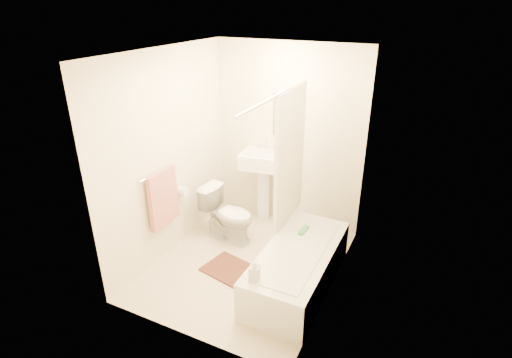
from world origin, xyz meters
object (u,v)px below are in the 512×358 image
at_px(bathtub, 298,267).
at_px(bath_mat, 231,270).
at_px(sink, 263,183).
at_px(toilet, 228,215).
at_px(soap_bottle, 254,270).

relative_size(bathtub, bath_mat, 2.64).
xyz_separation_m(sink, bathtub, (0.94, -1.14, -0.32)).
height_order(toilet, bath_mat, toilet).
distance_m(bathtub, soap_bottle, 0.73).
height_order(sink, bathtub, sink).
bearing_deg(bath_mat, toilet, 121.12).
bearing_deg(soap_bottle, toilet, 129.58).
bearing_deg(bath_mat, sink, 98.05).
distance_m(toilet, soap_bottle, 1.45).
height_order(sink, soap_bottle, sink).
bearing_deg(soap_bottle, sink, 112.65).
bearing_deg(bathtub, toilet, 156.77).
distance_m(sink, soap_bottle, 1.91).
relative_size(toilet, sink, 0.64).
bearing_deg(bath_mat, bathtub, 7.99).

